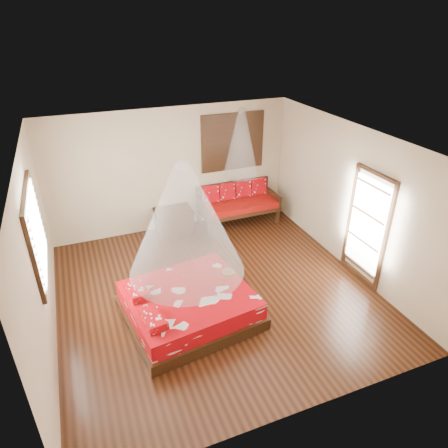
# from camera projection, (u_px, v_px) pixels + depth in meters

# --- Properties ---
(room) EXTENTS (5.54, 5.54, 2.84)m
(room) POSITION_uv_depth(u_px,v_px,m) (215.00, 224.00, 6.69)
(room) COLOR black
(room) RESTS_ON ground
(bed) EXTENTS (2.25, 2.09, 0.63)m
(bed) POSITION_uv_depth(u_px,v_px,m) (188.00, 305.00, 6.61)
(bed) COLOR black
(bed) RESTS_ON floor
(daybed) EXTENTS (1.86, 0.83, 0.96)m
(daybed) POSITION_uv_depth(u_px,v_px,m) (238.00, 202.00, 9.53)
(daybed) COLOR black
(daybed) RESTS_ON floor
(storage_chest) EXTENTS (0.83, 0.61, 0.57)m
(storage_chest) POSITION_uv_depth(u_px,v_px,m) (174.00, 221.00, 9.19)
(storage_chest) COLOR black
(storage_chest) RESTS_ON floor
(shutter_panel) EXTENTS (1.52, 0.06, 1.32)m
(shutter_panel) POSITION_uv_depth(u_px,v_px,m) (233.00, 142.00, 9.15)
(shutter_panel) COLOR black
(shutter_panel) RESTS_ON wall_back
(window_left) EXTENTS (0.10, 1.74, 1.34)m
(window_left) POSITION_uv_depth(u_px,v_px,m) (36.00, 232.00, 5.83)
(window_left) COLOR black
(window_left) RESTS_ON wall_left
(glazed_door) EXTENTS (0.08, 1.02, 2.16)m
(glazed_door) POSITION_uv_depth(u_px,v_px,m) (366.00, 229.00, 7.24)
(glazed_door) COLOR black
(glazed_door) RESTS_ON floor
(wine_tray) EXTENTS (0.24, 0.24, 0.20)m
(wine_tray) POSITION_uv_depth(u_px,v_px,m) (228.00, 270.00, 6.97)
(wine_tray) COLOR brown
(wine_tray) RESTS_ON bed
(mosquito_net_main) EXTENTS (1.80, 1.80, 1.80)m
(mosquito_net_main) POSITION_uv_depth(u_px,v_px,m) (185.00, 219.00, 5.86)
(mosquito_net_main) COLOR white
(mosquito_net_main) RESTS_ON ceiling
(mosquito_net_daybed) EXTENTS (0.80, 0.80, 1.50)m
(mosquito_net_daybed) POSITION_uv_depth(u_px,v_px,m) (241.00, 143.00, 8.72)
(mosquito_net_daybed) COLOR white
(mosquito_net_daybed) RESTS_ON ceiling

